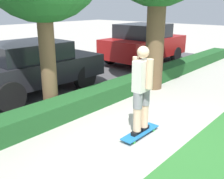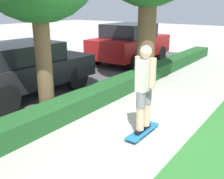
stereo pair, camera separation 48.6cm
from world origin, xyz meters
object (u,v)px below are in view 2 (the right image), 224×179
object	(u,v)px
parked_car_middle	(22,68)
skater_person	(144,87)
skateboard	(143,131)
parked_car_rear	(130,43)

from	to	relation	value
parked_car_middle	skater_person	bearing A→B (deg)	-90.12
skater_person	parked_car_middle	xyz separation A→B (m)	(0.14, 3.82, -0.18)
skateboard	parked_car_middle	distance (m)	3.89
parked_car_rear	skateboard	bearing A→B (deg)	-145.57
skateboard	skater_person	xyz separation A→B (m)	(-0.00, -0.00, 0.89)
parked_car_middle	parked_car_rear	world-z (taller)	parked_car_rear
skateboard	skater_person	world-z (taller)	skater_person
skateboard	parked_car_rear	size ratio (longest dim) A/B	0.24
skater_person	parked_car_rear	xyz separation A→B (m)	(5.63, 3.83, -0.11)
parked_car_rear	skater_person	bearing A→B (deg)	-145.57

